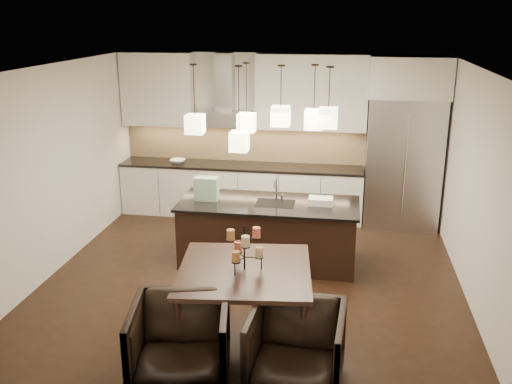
% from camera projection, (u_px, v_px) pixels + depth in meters
% --- Properties ---
extents(floor, '(5.50, 5.50, 0.02)m').
position_uv_depth(floor, '(254.00, 277.00, 7.78)').
color(floor, black).
rests_on(floor, ground).
extents(ceiling, '(5.50, 5.50, 0.02)m').
position_uv_depth(ceiling, '(253.00, 67.00, 6.93)').
color(ceiling, white).
rests_on(ceiling, wall_back).
extents(wall_back, '(5.50, 0.02, 2.80)m').
position_uv_depth(wall_back, '(279.00, 135.00, 9.96)').
color(wall_back, silver).
rests_on(wall_back, ground).
extents(wall_front, '(5.50, 0.02, 2.80)m').
position_uv_depth(wall_front, '(200.00, 269.00, 4.76)').
color(wall_front, silver).
rests_on(wall_front, ground).
extents(wall_left, '(0.02, 5.50, 2.80)m').
position_uv_depth(wall_left, '(54.00, 169.00, 7.78)').
color(wall_left, silver).
rests_on(wall_left, ground).
extents(wall_right, '(0.02, 5.50, 2.80)m').
position_uv_depth(wall_right, '(477.00, 188.00, 6.94)').
color(wall_right, silver).
rests_on(wall_right, ground).
extents(refrigerator, '(1.20, 0.72, 2.15)m').
position_uv_depth(refrigerator, '(403.00, 163.00, 9.38)').
color(refrigerator, '#B7B7BA').
rests_on(refrigerator, floor).
extents(fridge_panel, '(1.26, 0.72, 0.65)m').
position_uv_depth(fridge_panel, '(410.00, 77.00, 8.96)').
color(fridge_panel, silver).
rests_on(fridge_panel, refrigerator).
extents(lower_cabinets, '(4.21, 0.62, 0.88)m').
position_uv_depth(lower_cabinets, '(241.00, 191.00, 10.03)').
color(lower_cabinets, silver).
rests_on(lower_cabinets, floor).
extents(countertop, '(4.21, 0.66, 0.04)m').
position_uv_depth(countertop, '(241.00, 166.00, 9.89)').
color(countertop, black).
rests_on(countertop, lower_cabinets).
extents(backsplash, '(4.21, 0.02, 0.63)m').
position_uv_depth(backsplash, '(244.00, 143.00, 10.07)').
color(backsplash, '#D3B880').
rests_on(backsplash, countertop).
extents(upper_cab_left, '(1.25, 0.35, 1.25)m').
position_uv_depth(upper_cab_left, '(158.00, 89.00, 9.86)').
color(upper_cab_left, silver).
rests_on(upper_cab_left, wall_back).
extents(upper_cab_right, '(1.85, 0.35, 1.25)m').
position_uv_depth(upper_cab_right, '(311.00, 92.00, 9.46)').
color(upper_cab_right, silver).
rests_on(upper_cab_right, wall_back).
extents(hood_canopy, '(0.90, 0.52, 0.24)m').
position_uv_depth(hood_canopy, '(224.00, 118.00, 9.74)').
color(hood_canopy, '#B7B7BA').
rests_on(hood_canopy, wall_back).
extents(hood_chimney, '(0.30, 0.28, 0.96)m').
position_uv_depth(hood_chimney, '(225.00, 82.00, 9.66)').
color(hood_chimney, '#B7B7BA').
rests_on(hood_chimney, hood_canopy).
extents(fruit_bowl, '(0.28, 0.28, 0.06)m').
position_uv_depth(fruit_bowl, '(178.00, 161.00, 10.00)').
color(fruit_bowl, silver).
rests_on(fruit_bowl, countertop).
extents(island_body, '(2.45, 0.98, 0.86)m').
position_uv_depth(island_body, '(268.00, 234.00, 8.13)').
color(island_body, black).
rests_on(island_body, floor).
extents(island_top, '(2.52, 1.06, 0.04)m').
position_uv_depth(island_top, '(269.00, 204.00, 7.99)').
color(island_top, black).
rests_on(island_top, island_body).
extents(faucet, '(0.10, 0.23, 0.37)m').
position_uv_depth(faucet, '(276.00, 188.00, 8.01)').
color(faucet, silver).
rests_on(faucet, island_top).
extents(tote_bag, '(0.33, 0.18, 0.33)m').
position_uv_depth(tote_bag, '(207.00, 189.00, 8.05)').
color(tote_bag, '#246433').
rests_on(tote_bag, island_top).
extents(food_container, '(0.33, 0.23, 0.10)m').
position_uv_depth(food_container, '(321.00, 201.00, 7.89)').
color(food_container, silver).
rests_on(food_container, island_top).
extents(dining_table, '(1.54, 1.54, 0.84)m').
position_uv_depth(dining_table, '(245.00, 304.00, 6.19)').
color(dining_table, black).
rests_on(dining_table, floor).
extents(candelabra, '(0.44, 0.44, 0.49)m').
position_uv_depth(candelabra, '(244.00, 247.00, 5.99)').
color(candelabra, black).
rests_on(candelabra, dining_table).
extents(candle_a, '(0.09, 0.09, 0.11)m').
position_uv_depth(candle_a, '(259.00, 252.00, 6.00)').
color(candle_a, beige).
rests_on(candle_a, candelabra).
extents(candle_b, '(0.09, 0.09, 0.11)m').
position_uv_depth(candle_b, '(238.00, 246.00, 6.14)').
color(candle_b, '#D95A45').
rests_on(candle_b, candelabra).
extents(candle_c, '(0.09, 0.09, 0.11)m').
position_uv_depth(candle_c, '(236.00, 257.00, 5.88)').
color(candle_c, '#AB6D39').
rests_on(candle_c, candelabra).
extents(candle_d, '(0.09, 0.09, 0.11)m').
position_uv_depth(candle_d, '(256.00, 233.00, 6.04)').
color(candle_d, '#D95A45').
rests_on(candle_d, candelabra).
extents(candle_e, '(0.09, 0.09, 0.11)m').
position_uv_depth(candle_e, '(231.00, 235.00, 5.98)').
color(candle_e, '#AB6D39').
rests_on(candle_e, candelabra).
extents(candle_f, '(0.09, 0.09, 0.11)m').
position_uv_depth(candle_f, '(245.00, 241.00, 5.81)').
color(candle_f, beige).
rests_on(candle_f, candelabra).
extents(armchair_left, '(1.06, 1.08, 0.86)m').
position_uv_depth(armchair_left, '(180.00, 344.00, 5.42)').
color(armchair_left, black).
rests_on(armchair_left, floor).
extents(armchair_right, '(0.92, 0.95, 0.82)m').
position_uv_depth(armchair_right, '(296.00, 349.00, 5.37)').
color(armchair_right, black).
rests_on(armchair_right, floor).
extents(pendant_a, '(0.24, 0.24, 0.26)m').
position_uv_depth(pendant_a, '(195.00, 124.00, 7.74)').
color(pendant_a, '#FEF4B4').
rests_on(pendant_a, ceiling).
extents(pendant_b, '(0.24, 0.24, 0.26)m').
position_uv_depth(pendant_b, '(247.00, 123.00, 7.98)').
color(pendant_b, '#FEF4B4').
rests_on(pendant_b, ceiling).
extents(pendant_c, '(0.24, 0.24, 0.26)m').
position_uv_depth(pendant_c, '(281.00, 116.00, 7.55)').
color(pendant_c, '#FEF4B4').
rests_on(pendant_c, ceiling).
extents(pendant_d, '(0.24, 0.24, 0.26)m').
position_uv_depth(pendant_d, '(314.00, 119.00, 7.67)').
color(pendant_d, '#FEF4B4').
rests_on(pendant_d, ceiling).
extents(pendant_e, '(0.24, 0.24, 0.26)m').
position_uv_depth(pendant_e, '(328.00, 118.00, 7.35)').
color(pendant_e, '#FEF4B4').
rests_on(pendant_e, ceiling).
extents(pendant_f, '(0.24, 0.24, 0.26)m').
position_uv_depth(pendant_f, '(239.00, 141.00, 7.59)').
color(pendant_f, '#FEF4B4').
rests_on(pendant_f, ceiling).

